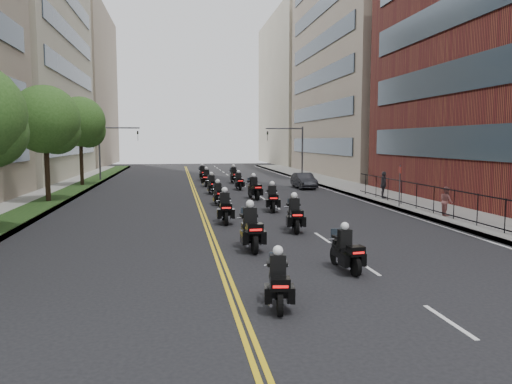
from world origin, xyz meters
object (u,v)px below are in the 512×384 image
(motorcycle_2, at_px, (251,230))
(motorcycle_10, at_px, (206,179))
(motorcycle_8, at_px, (212,185))
(motorcycle_6, at_px, (218,195))
(pedestrian_b, at_px, (446,201))
(motorcycle_9, at_px, (239,182))
(motorcycle_11, at_px, (234,176))
(motorcycle_4, at_px, (225,209))
(pedestrian_c, at_px, (384,185))
(motorcycle_3, at_px, (294,216))
(motorcycle_0, at_px, (278,283))
(motorcycle_12, at_px, (203,174))
(motorcycle_5, at_px, (272,199))
(parked_sedan, at_px, (304,181))
(motorcycle_1, at_px, (346,252))
(motorcycle_7, at_px, (254,189))

(motorcycle_2, height_order, motorcycle_10, motorcycle_2)
(motorcycle_2, relative_size, motorcycle_8, 1.10)
(motorcycle_6, bearing_deg, pedestrian_b, -38.65)
(motorcycle_9, relative_size, pedestrian_b, 1.45)
(motorcycle_11, bearing_deg, motorcycle_2, -100.43)
(motorcycle_8, height_order, motorcycle_10, motorcycle_10)
(motorcycle_4, xyz_separation_m, pedestrian_c, (11.72, 7.76, 0.36))
(motorcycle_3, bearing_deg, motorcycle_0, -99.97)
(motorcycle_6, bearing_deg, motorcycle_4, -97.37)
(motorcycle_8, bearing_deg, pedestrian_c, -34.27)
(motorcycle_9, bearing_deg, pedestrian_b, -64.76)
(motorcycle_3, xyz_separation_m, motorcycle_12, (-2.59, 30.05, -0.01))
(motorcycle_5, distance_m, parked_sedan, 14.44)
(motorcycle_3, bearing_deg, motorcycle_9, 96.06)
(motorcycle_2, bearing_deg, motorcycle_0, -94.35)
(motorcycle_12, bearing_deg, motorcycle_3, -91.30)
(motorcycle_2, distance_m, motorcycle_12, 33.53)
(motorcycle_11, height_order, parked_sedan, motorcycle_11)
(motorcycle_3, height_order, motorcycle_8, motorcycle_3)
(motorcycle_1, distance_m, motorcycle_8, 23.76)
(motorcycle_7, bearing_deg, motorcycle_3, -97.71)
(motorcycle_7, bearing_deg, motorcycle_0, -104.56)
(motorcycle_6, distance_m, motorcycle_11, 16.45)
(motorcycle_0, xyz_separation_m, motorcycle_2, (0.29, 6.58, 0.14))
(motorcycle_8, xyz_separation_m, motorcycle_11, (2.82, 9.56, 0.04))
(pedestrian_c, bearing_deg, motorcycle_8, 78.71)
(motorcycle_7, bearing_deg, motorcycle_12, 91.64)
(motorcycle_5, relative_size, motorcycle_8, 1.03)
(motorcycle_6, relative_size, motorcycle_10, 0.94)
(motorcycle_6, height_order, parked_sedan, motorcycle_6)
(parked_sedan, bearing_deg, motorcycle_2, -110.51)
(motorcycle_3, bearing_deg, pedestrian_b, 20.92)
(motorcycle_4, bearing_deg, motorcycle_10, 90.51)
(motorcycle_1, distance_m, motorcycle_10, 30.31)
(motorcycle_5, height_order, motorcycle_10, motorcycle_10)
(motorcycle_5, xyz_separation_m, motorcycle_11, (-0.00, 19.60, 0.02))
(motorcycle_6, distance_m, pedestrian_c, 11.48)
(motorcycle_9, height_order, motorcycle_12, motorcycle_12)
(motorcycle_2, height_order, motorcycle_4, motorcycle_2)
(motorcycle_7, height_order, pedestrian_b, motorcycle_7)
(motorcycle_8, height_order, pedestrian_b, motorcycle_8)
(motorcycle_5, height_order, pedestrian_b, motorcycle_5)
(motorcycle_7, bearing_deg, motorcycle_6, -142.57)
(motorcycle_0, bearing_deg, motorcycle_8, 97.28)
(motorcycle_8, xyz_separation_m, parked_sedan, (8.19, 3.37, -0.01))
(motorcycle_7, xyz_separation_m, parked_sedan, (5.50, 7.28, -0.06))
(motorcycle_6, height_order, pedestrian_c, pedestrian_c)
(motorcycle_9, bearing_deg, motorcycle_11, 84.64)
(motorcycle_3, xyz_separation_m, motorcycle_5, (0.24, 6.54, -0.01))
(motorcycle_4, relative_size, motorcycle_7, 0.98)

